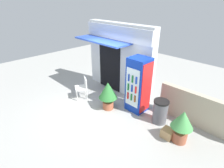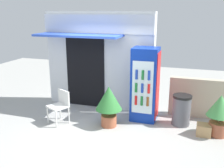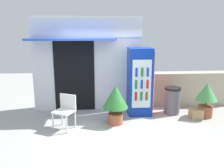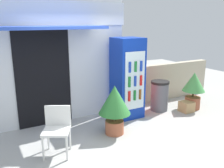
{
  "view_description": "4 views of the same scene",
  "coord_description": "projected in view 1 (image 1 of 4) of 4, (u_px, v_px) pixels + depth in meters",
  "views": [
    {
      "loc": [
        4.24,
        -3.34,
        3.69
      ],
      "look_at": [
        0.25,
        0.61,
        0.92
      ],
      "focal_mm": 28.13,
      "sensor_mm": 36.0,
      "label": 1
    },
    {
      "loc": [
        2.21,
        -5.35,
        2.87
      ],
      "look_at": [
        0.26,
        0.67,
        1.04
      ],
      "focal_mm": 41.13,
      "sensor_mm": 36.0,
      "label": 2
    },
    {
      "loc": [
        -0.26,
        -5.45,
        2.48
      ],
      "look_at": [
        0.19,
        0.61,
        1.04
      ],
      "focal_mm": 37.49,
      "sensor_mm": 36.0,
      "label": 3
    },
    {
      "loc": [
        -2.11,
        -3.78,
        2.34
      ],
      "look_at": [
        0.35,
        0.64,
        1.02
      ],
      "focal_mm": 39.15,
      "sensor_mm": 36.0,
      "label": 4
    }
  ],
  "objects": [
    {
      "name": "potted_plant_curbside",
      "position": [
        182.0,
        124.0,
        4.76
      ],
      "size": [
        0.6,
        0.6,
        1.0
      ],
      "color": "#995138",
      "rests_on": "ground"
    },
    {
      "name": "ground",
      "position": [
        95.0,
        109.0,
        6.44
      ],
      "size": [
        16.0,
        16.0,
        0.0
      ],
      "primitive_type": "plane",
      "color": "#A3A39E"
    },
    {
      "name": "trash_bin",
      "position": [
        160.0,
        111.0,
        5.63
      ],
      "size": [
        0.48,
        0.48,
        0.8
      ],
      "color": "#595960",
      "rests_on": "ground"
    },
    {
      "name": "cardboard_box",
      "position": [
        168.0,
        133.0,
        5.11
      ],
      "size": [
        0.33,
        0.31,
        0.27
      ],
      "primitive_type": "cube",
      "rotation": [
        0.0,
        0.0,
        -0.0
      ],
      "color": "tan",
      "rests_on": "ground"
    },
    {
      "name": "stone_boundary_wall",
      "position": [
        202.0,
        112.0,
        5.37
      ],
      "size": [
        2.79,
        0.2,
        1.09
      ],
      "primitive_type": "cube",
      "color": "#B7AD93",
      "rests_on": "ground"
    },
    {
      "name": "potted_plant_near_shop",
      "position": [
        108.0,
        92.0,
        6.22
      ],
      "size": [
        0.67,
        0.67,
        1.05
      ],
      "color": "#AD5B3D",
      "rests_on": "ground"
    },
    {
      "name": "storefront_building",
      "position": [
        118.0,
        57.0,
        7.2
      ],
      "size": [
        3.28,
        1.19,
        2.84
      ],
      "color": "silver",
      "rests_on": "ground"
    },
    {
      "name": "drink_cooler",
      "position": [
        138.0,
        85.0,
        6.04
      ],
      "size": [
        0.68,
        0.69,
        1.96
      ],
      "color": "#0C2D9E",
      "rests_on": "ground"
    },
    {
      "name": "plastic_chair",
      "position": [
        83.0,
        86.0,
        6.99
      ],
      "size": [
        0.61,
        0.6,
        0.86
      ],
      "color": "silver",
      "rests_on": "ground"
    }
  ]
}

